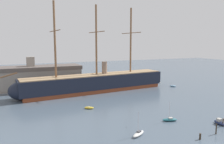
{
  "coord_description": "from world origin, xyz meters",
  "views": [
    {
      "loc": [
        -34.96,
        -27.23,
        20.04
      ],
      "look_at": [
        -4.39,
        40.33,
        10.2
      ],
      "focal_mm": 34.6,
      "sensor_mm": 36.0,
      "label": 1
    }
  ],
  "objects_px": {
    "mooring_piling_left_pair": "(200,136)",
    "seagull_in_flight": "(160,83)",
    "sailboat_near_centre": "(170,120)",
    "mooring_piling_right_pair": "(223,122)",
    "dinghy_alongside_bow": "(89,108)",
    "dockside_warehouse_left": "(35,78)",
    "motorboat_far_left": "(35,98)",
    "motorboat_foreground_right": "(220,122)",
    "dinghy_far_right": "(173,86)",
    "mooring_piling_nearest": "(216,129)",
    "tall_ship": "(97,82)",
    "dinghy_distant_centre": "(104,85)",
    "sailboat_foreground_left": "(138,134)"
  },
  "relations": [
    {
      "from": "mooring_piling_nearest",
      "to": "seagull_in_flight",
      "type": "relative_size",
      "value": 2.36
    },
    {
      "from": "motorboat_foreground_right",
      "to": "dinghy_alongside_bow",
      "type": "relative_size",
      "value": 1.11
    },
    {
      "from": "mooring_piling_nearest",
      "to": "dockside_warehouse_left",
      "type": "distance_m",
      "value": 73.72
    },
    {
      "from": "dinghy_far_right",
      "to": "sailboat_near_centre",
      "type": "bearing_deg",
      "value": -130.94
    },
    {
      "from": "motorboat_foreground_right",
      "to": "mooring_piling_left_pair",
      "type": "xyz_separation_m",
      "value": [
        -11.13,
        -4.34,
        0.14
      ]
    },
    {
      "from": "tall_ship",
      "to": "mooring_piling_nearest",
      "type": "relative_size",
      "value": 31.02
    },
    {
      "from": "sailboat_near_centre",
      "to": "motorboat_far_left",
      "type": "xyz_separation_m",
      "value": [
        -30.12,
        37.22,
        0.25
      ]
    },
    {
      "from": "sailboat_near_centre",
      "to": "mooring_piling_right_pair",
      "type": "xyz_separation_m",
      "value": [
        9.68,
        -8.0,
        0.5
      ]
    },
    {
      "from": "dinghy_alongside_bow",
      "to": "tall_ship",
      "type": "bearing_deg",
      "value": 64.1
    },
    {
      "from": "motorboat_foreground_right",
      "to": "seagull_in_flight",
      "type": "height_order",
      "value": "seagull_in_flight"
    },
    {
      "from": "mooring_piling_left_pair",
      "to": "seagull_in_flight",
      "type": "distance_m",
      "value": 16.01
    },
    {
      "from": "motorboat_foreground_right",
      "to": "mooring_piling_left_pair",
      "type": "bearing_deg",
      "value": -158.7
    },
    {
      "from": "sailboat_near_centre",
      "to": "dockside_warehouse_left",
      "type": "relative_size",
      "value": 0.12
    },
    {
      "from": "motorboat_far_left",
      "to": "mooring_piling_left_pair",
      "type": "relative_size",
      "value": 3.82
    },
    {
      "from": "dinghy_distant_centre",
      "to": "dockside_warehouse_left",
      "type": "xyz_separation_m",
      "value": [
        -30.15,
        5.45,
        4.78
      ]
    },
    {
      "from": "sailboat_near_centre",
      "to": "mooring_piling_right_pair",
      "type": "relative_size",
      "value": 2.74
    },
    {
      "from": "mooring_piling_right_pair",
      "to": "dockside_warehouse_left",
      "type": "relative_size",
      "value": 0.04
    },
    {
      "from": "sailboat_foreground_left",
      "to": "dinghy_far_right",
      "type": "relative_size",
      "value": 1.76
    },
    {
      "from": "tall_ship",
      "to": "mooring_piling_right_pair",
      "type": "distance_m",
      "value": 50.88
    },
    {
      "from": "motorboat_foreground_right",
      "to": "mooring_piling_right_pair",
      "type": "relative_size",
      "value": 1.92
    },
    {
      "from": "dinghy_far_right",
      "to": "mooring_piling_right_pair",
      "type": "bearing_deg",
      "value": -115.89
    },
    {
      "from": "sailboat_near_centre",
      "to": "seagull_in_flight",
      "type": "distance_m",
      "value": 10.02
    },
    {
      "from": "dinghy_far_right",
      "to": "mooring_piling_nearest",
      "type": "height_order",
      "value": "mooring_piling_nearest"
    },
    {
      "from": "tall_ship",
      "to": "dockside_warehouse_left",
      "type": "distance_m",
      "value": 27.51
    },
    {
      "from": "dinghy_alongside_bow",
      "to": "dockside_warehouse_left",
      "type": "relative_size",
      "value": 0.08
    },
    {
      "from": "tall_ship",
      "to": "dinghy_distant_centre",
      "type": "relative_size",
      "value": 24.0
    },
    {
      "from": "motorboat_foreground_right",
      "to": "mooring_piling_nearest",
      "type": "relative_size",
      "value": 1.5
    },
    {
      "from": "dockside_warehouse_left",
      "to": "seagull_in_flight",
      "type": "distance_m",
      "value": 59.98
    },
    {
      "from": "sailboat_near_centre",
      "to": "dinghy_alongside_bow",
      "type": "relative_size",
      "value": 1.59
    },
    {
      "from": "motorboat_foreground_right",
      "to": "dockside_warehouse_left",
      "type": "height_order",
      "value": "dockside_warehouse_left"
    },
    {
      "from": "motorboat_far_left",
      "to": "dinghy_distant_centre",
      "type": "xyz_separation_m",
      "value": [
        31.98,
        12.74,
        -0.33
      ]
    },
    {
      "from": "motorboat_far_left",
      "to": "mooring_piling_right_pair",
      "type": "height_order",
      "value": "motorboat_far_left"
    },
    {
      "from": "mooring_piling_nearest",
      "to": "dockside_warehouse_left",
      "type": "bearing_deg",
      "value": 116.14
    },
    {
      "from": "sailboat_foreground_left",
      "to": "mooring_piling_left_pair",
      "type": "distance_m",
      "value": 12.87
    },
    {
      "from": "sailboat_near_centre",
      "to": "motorboat_far_left",
      "type": "relative_size",
      "value": 1.03
    },
    {
      "from": "motorboat_far_left",
      "to": "dockside_warehouse_left",
      "type": "relative_size",
      "value": 0.12
    },
    {
      "from": "dinghy_far_right",
      "to": "motorboat_far_left",
      "type": "bearing_deg",
      "value": 178.38
    },
    {
      "from": "dinghy_alongside_bow",
      "to": "dinghy_far_right",
      "type": "relative_size",
      "value": 1.04
    },
    {
      "from": "mooring_piling_left_pair",
      "to": "seagull_in_flight",
      "type": "height_order",
      "value": "seagull_in_flight"
    },
    {
      "from": "sailboat_near_centre",
      "to": "motorboat_foreground_right",
      "type": "bearing_deg",
      "value": -34.97
    },
    {
      "from": "mooring_piling_left_pair",
      "to": "dockside_warehouse_left",
      "type": "height_order",
      "value": "dockside_warehouse_left"
    },
    {
      "from": "dinghy_alongside_bow",
      "to": "mooring_piling_left_pair",
      "type": "relative_size",
      "value": 2.47
    },
    {
      "from": "sailboat_foreground_left",
      "to": "dinghy_distant_centre",
      "type": "relative_size",
      "value": 1.76
    },
    {
      "from": "motorboat_foreground_right",
      "to": "mooring_piling_nearest",
      "type": "height_order",
      "value": "mooring_piling_nearest"
    },
    {
      "from": "motorboat_foreground_right",
      "to": "dinghy_far_right",
      "type": "xyz_separation_m",
      "value": [
        20.91,
        42.42,
        -0.16
      ]
    },
    {
      "from": "sailboat_foreground_left",
      "to": "dinghy_distant_centre",
      "type": "bearing_deg",
      "value": 75.61
    },
    {
      "from": "sailboat_foreground_left",
      "to": "dockside_warehouse_left",
      "type": "bearing_deg",
      "value": 105.21
    },
    {
      "from": "dinghy_far_right",
      "to": "dockside_warehouse_left",
      "type": "xyz_separation_m",
      "value": [
        -59.09,
        19.91,
        4.78
      ]
    },
    {
      "from": "mooring_piling_left_pair",
      "to": "dockside_warehouse_left",
      "type": "relative_size",
      "value": 0.03
    },
    {
      "from": "sailboat_near_centre",
      "to": "dinghy_alongside_bow",
      "type": "height_order",
      "value": "sailboat_near_centre"
    }
  ]
}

